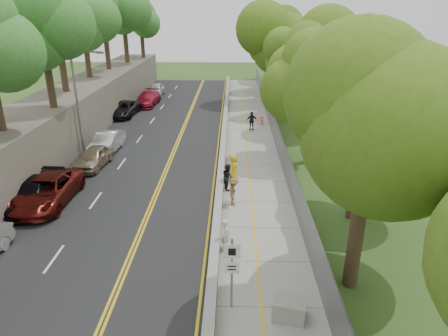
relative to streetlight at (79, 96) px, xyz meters
name	(u,v)px	position (x,y,z in m)	size (l,w,h in m)	color
ground	(209,262)	(10.46, -14.00, -4.64)	(140.00, 140.00, 0.00)	#33511E
road	(153,151)	(5.06, 1.00, -4.62)	(11.20, 66.00, 0.04)	black
sidewalk	(251,151)	(13.01, 1.00, -4.61)	(4.20, 66.00, 0.05)	gray
jersey_barrier	(223,148)	(10.71, 1.00, -4.34)	(0.42, 66.00, 0.60)	#A9C21A
rock_embankment	(51,126)	(-3.04, 1.00, -2.64)	(5.00, 66.00, 4.00)	#595147
chainlink_fence	(278,140)	(15.11, 1.00, -3.64)	(0.04, 66.00, 2.00)	slate
trees_embankment	(38,12)	(-2.54, 1.00, 5.86)	(6.40, 66.00, 13.00)	#428A32
trees_fenceside	(314,63)	(17.46, 1.00, 2.36)	(7.00, 66.00, 14.00)	#50771C
streetlight	(79,96)	(0.00, 0.00, 0.00)	(2.52, 0.22, 8.00)	gray
signpost	(232,266)	(11.51, -17.02, -2.68)	(0.62, 0.09, 3.10)	gray
construction_barrel	(260,120)	(14.21, 8.89, -4.17)	(0.52, 0.52, 0.85)	#F83009
concrete_block	(289,309)	(13.67, -17.52, -4.19)	(1.20, 0.90, 0.80)	gray
car_2	(47,191)	(0.63, -8.45, -3.79)	(2.70, 5.86, 1.63)	#601511
car_3	(32,194)	(-0.14, -8.70, -3.85)	(2.10, 5.16, 1.50)	black
car_4	(94,157)	(1.46, -2.58, -3.87)	(1.72, 4.27, 1.45)	tan
car_5	(107,143)	(1.46, 0.54, -3.81)	(1.67, 4.80, 1.58)	silver
car_6	(123,109)	(-0.14, 11.84, -3.85)	(2.49, 5.39, 1.50)	black
car_7	(148,99)	(1.46, 16.75, -3.82)	(2.19, 5.39, 1.56)	maroon
car_8	(156,90)	(1.46, 21.92, -3.79)	(1.92, 4.77, 1.62)	silver
painter_0	(234,167)	(11.58, -4.85, -3.67)	(0.90, 0.59, 1.85)	yellow
painter_1	(226,234)	(11.21, -13.00, -3.80)	(0.58, 0.38, 1.58)	silver
painter_2	(228,177)	(11.21, -6.22, -3.74)	(0.82, 0.64, 1.69)	black
painter_3	(233,191)	(11.57, -8.35, -3.76)	(1.08, 0.62, 1.67)	brown
person_far	(252,121)	(13.26, 6.88, -3.70)	(1.04, 0.43, 1.78)	black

